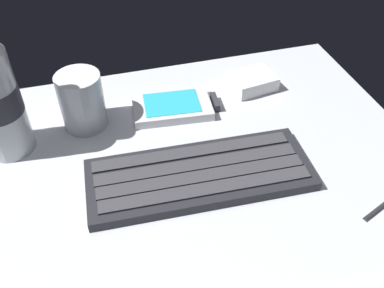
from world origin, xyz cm
name	(u,v)px	position (x,y,z in cm)	size (l,w,h in cm)	color
ground_plane	(192,166)	(0.00, -0.23, -0.99)	(64.00, 48.00, 2.80)	silver
keyboard	(199,175)	(-0.09, -3.58, 0.81)	(29.50, 12.41, 1.70)	#232328
handheld_device	(176,106)	(0.66, 11.48, 0.73)	(13.28, 8.70, 1.50)	silver
juice_cup	(82,103)	(-13.13, 11.80, 3.91)	(6.40, 6.40, 8.50)	silver
charger_block	(252,82)	(14.25, 13.86, 1.20)	(7.00, 5.60, 2.40)	white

